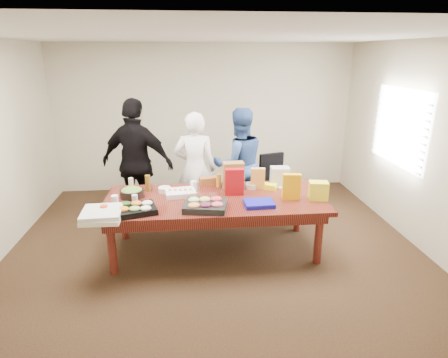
{
  "coord_description": "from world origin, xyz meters",
  "views": [
    {
      "loc": [
        -0.31,
        -4.4,
        2.51
      ],
      "look_at": [
        0.13,
        0.1,
        0.97
      ],
      "focal_mm": 29.64,
      "sensor_mm": 36.0,
      "label": 1
    }
  ],
  "objects": [
    {
      "name": "floor",
      "position": [
        0.0,
        0.0,
        -0.01
      ],
      "size": [
        5.5,
        5.0,
        0.02
      ],
      "primitive_type": "cube",
      "color": "#47301E",
      "rests_on": "ground"
    },
    {
      "name": "ceiling",
      "position": [
        0.0,
        0.0,
        2.71
      ],
      "size": [
        5.5,
        5.0,
        0.02
      ],
      "primitive_type": "cube",
      "color": "white",
      "rests_on": "wall_back"
    },
    {
      "name": "wall_back",
      "position": [
        0.0,
        2.5,
        1.35
      ],
      "size": [
        5.5,
        0.04,
        2.7
      ],
      "primitive_type": "cube",
      "color": "beige",
      "rests_on": "floor"
    },
    {
      "name": "wall_front",
      "position": [
        0.0,
        -2.5,
        1.35
      ],
      "size": [
        5.5,
        0.04,
        2.7
      ],
      "primitive_type": "cube",
      "color": "beige",
      "rests_on": "floor"
    },
    {
      "name": "wall_right",
      "position": [
        2.75,
        0.0,
        1.35
      ],
      "size": [
        0.04,
        5.0,
        2.7
      ],
      "primitive_type": "cube",
      "color": "beige",
      "rests_on": "floor"
    },
    {
      "name": "window_panel",
      "position": [
        2.72,
        0.6,
        1.5
      ],
      "size": [
        0.03,
        1.4,
        1.1
      ],
      "primitive_type": "cube",
      "color": "white",
      "rests_on": "wall_right"
    },
    {
      "name": "window_blinds",
      "position": [
        2.68,
        0.6,
        1.5
      ],
      "size": [
        0.04,
        1.36,
        1.0
      ],
      "primitive_type": "cube",
      "color": "beige",
      "rests_on": "wall_right"
    },
    {
      "name": "conference_table",
      "position": [
        0.0,
        0.0,
        0.38
      ],
      "size": [
        2.8,
        1.2,
        0.75
      ],
      "primitive_type": "cube",
      "color": "#4C1C0F",
      "rests_on": "floor"
    },
    {
      "name": "office_chair",
      "position": [
        0.99,
        0.95,
        0.49
      ],
      "size": [
        0.62,
        0.62,
        0.97
      ],
      "primitive_type": "cube",
      "rotation": [
        0.0,
        0.0,
        0.29
      ],
      "color": "black",
      "rests_on": "floor"
    },
    {
      "name": "person_center",
      "position": [
        -0.23,
        0.91,
        0.86
      ],
      "size": [
        0.67,
        0.49,
        1.73
      ],
      "primitive_type": "imported",
      "rotation": [
        0.0,
        0.0,
        3.02
      ],
      "color": "white",
      "rests_on": "floor"
    },
    {
      "name": "person_right",
      "position": [
        0.46,
        1.07,
        0.87
      ],
      "size": [
        0.96,
        0.81,
        1.75
      ],
      "primitive_type": "imported",
      "rotation": [
        0.0,
        0.0,
        3.33
      ],
      "color": "#2F4E8D",
      "rests_on": "floor"
    },
    {
      "name": "person_left",
      "position": [
        -1.08,
        0.95,
        0.96
      ],
      "size": [
        1.22,
        0.84,
        1.92
      ],
      "primitive_type": "imported",
      "rotation": [
        0.0,
        0.0,
        2.78
      ],
      "color": "black",
      "rests_on": "floor"
    },
    {
      "name": "veggie_tray",
      "position": [
        -0.95,
        -0.37,
        0.78
      ],
      "size": [
        0.53,
        0.47,
        0.07
      ],
      "primitive_type": "cube",
      "rotation": [
        0.0,
        0.0,
        0.28
      ],
      "color": "black",
      "rests_on": "conference_table"
    },
    {
      "name": "fruit_tray",
      "position": [
        -0.14,
        -0.34,
        0.79
      ],
      "size": [
        0.56,
        0.48,
        0.08
      ],
      "primitive_type": "cube",
      "rotation": [
        0.0,
        0.0,
        -0.19
      ],
      "color": "black",
      "rests_on": "conference_table"
    },
    {
      "name": "sheet_cake",
      "position": [
        -0.44,
        0.14,
        0.78
      ],
      "size": [
        0.42,
        0.34,
        0.07
      ],
      "primitive_type": "cube",
      "rotation": [
        0.0,
        0.0,
        0.14
      ],
      "color": "white",
      "rests_on": "conference_table"
    },
    {
      "name": "salad_bowl",
      "position": [
        -1.06,
        0.14,
        0.8
      ],
      "size": [
        0.34,
        0.34,
        0.1
      ],
      "primitive_type": "cylinder",
      "rotation": [
        0.0,
        0.0,
        -0.12
      ],
      "color": "black",
      "rests_on": "conference_table"
    },
    {
      "name": "chip_bag_blue",
      "position": [
        0.52,
        -0.3,
        0.78
      ],
      "size": [
        0.36,
        0.28,
        0.05
      ],
      "primitive_type": "cube",
      "rotation": [
        0.0,
        0.0,
        0.04
      ],
      "color": "#1515AF",
      "rests_on": "conference_table"
    },
    {
      "name": "chip_bag_red",
      "position": [
        0.26,
        0.1,
        0.93
      ],
      "size": [
        0.25,
        0.11,
        0.35
      ],
      "primitive_type": "cube",
      "rotation": [
        0.0,
        0.0,
        -0.05
      ],
      "color": "#A80C13",
      "rests_on": "conference_table"
    },
    {
      "name": "chip_bag_yellow",
      "position": [
        0.96,
        -0.13,
        0.92
      ],
      "size": [
        0.23,
        0.12,
        0.34
      ],
      "primitive_type": "cube",
      "rotation": [
        0.0,
        0.0,
        -0.13
      ],
      "color": "#FBB005",
      "rests_on": "conference_table"
    },
    {
      "name": "chip_bag_orange",
      "position": [
        0.61,
        0.29,
        0.9
      ],
      "size": [
        0.2,
        0.11,
        0.29
      ],
      "primitive_type": "cube",
      "rotation": [
        0.0,
        0.0,
        -0.13
      ],
      "color": "gold",
      "rests_on": "conference_table"
    },
    {
      "name": "mayo_jar",
      "position": [
        -0.27,
        0.3,
        0.82
      ],
      "size": [
        0.1,
        0.1,
        0.13
      ],
      "primitive_type": "cylinder",
      "rotation": [
        0.0,
        0.0,
        -0.19
      ],
      "color": "silver",
      "rests_on": "conference_table"
    },
    {
      "name": "mustard_bottle",
      "position": [
        0.08,
        0.41,
        0.84
      ],
      "size": [
        0.08,
        0.08,
        0.18
      ],
      "primitive_type": "cylinder",
      "rotation": [
        0.0,
        0.0,
        0.33
      ],
      "color": "gold",
      "rests_on": "conference_table"
    },
    {
      "name": "dressing_bottle",
      "position": [
        -0.88,
        0.35,
        0.86
      ],
      "size": [
        0.08,
        0.08,
        0.22
      ],
      "primitive_type": "cylinder",
      "rotation": [
        0.0,
        0.0,
        0.24
      ],
      "color": "brown",
      "rests_on": "conference_table"
    },
    {
      "name": "ranch_bottle",
      "position": [
        -1.1,
        0.34,
        0.85
      ],
      "size": [
        0.08,
        0.08,
        0.19
      ],
      "primitive_type": "cylinder",
      "rotation": [
        0.0,
        0.0,
        -0.3
      ],
      "color": "beige",
      "rests_on": "conference_table"
    },
    {
      "name": "banana_bunch",
      "position": [
        0.76,
        0.27,
        0.79
      ],
      "size": [
        0.25,
        0.21,
        0.07
      ],
      "primitive_type": "cube",
      "rotation": [
        0.0,
        0.0,
        -0.48
      ],
      "color": "#F8FF17",
      "rests_on": "conference_table"
    },
    {
      "name": "bread_loaf",
      "position": [
        -0.04,
        0.52,
        0.8
      ],
      "size": [
        0.29,
        0.17,
        0.11
      ],
      "primitive_type": "cube",
      "rotation": [
        0.0,
        0.0,
        0.23
      ],
      "color": "brown",
      "rests_on": "conference_table"
    },
    {
      "name": "kraft_bag",
      "position": [
        0.28,
        0.35,
        0.93
      ],
      "size": [
        0.29,
        0.18,
        0.37
      ],
      "primitive_type": "cube",
      "rotation": [
        0.0,
        0.0,
        0.05
      ],
      "color": "olive",
      "rests_on": "conference_table"
    },
    {
      "name": "red_cup",
      "position": [
        -1.3,
        -0.4,
        0.81
      ],
      "size": [
        0.09,
        0.09,
        0.12
      ],
      "primitive_type": "cylinder",
      "rotation": [
        0.0,
        0.0,
        0.09
      ],
      "color": "red",
      "rests_on": "conference_table"
    },
    {
      "name": "clear_cup_a",
      "position": [
        -1.0,
        -0.06,
        0.8
      ],
      "size": [
        0.08,
        0.08,
        0.1
      ],
      "primitive_type": "cylinder",
      "rotation": [
        0.0,
        0.0,
        0.14
      ],
      "color": "silver",
      "rests_on": "conference_table"
    },
    {
      "name": "clear_cup_b",
      "position": [
        -1.23,
        -0.1,
        0.81
      ],
      "size": [
        0.1,
        0.1,
        0.12
      ],
      "primitive_type": "cylinder",
      "rotation": [
        0.0,
        0.0,
        0.16
      ],
      "color": "white",
      "rests_on": "conference_table"
    },
    {
      "name": "pizza_box_lower",
      "position": [
        -1.3,
        -0.51,
        0.77
      ],
      "size": [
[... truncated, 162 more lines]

